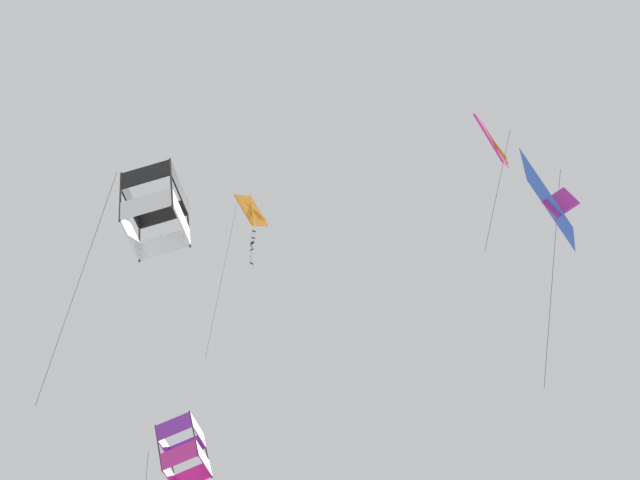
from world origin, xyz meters
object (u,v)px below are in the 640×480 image
(kite_delta_near_left, at_px, (552,202))
(kite_diamond_highest, at_px, (492,141))
(kite_box_upper_right, at_px, (155,209))
(kite_box_far_centre, at_px, (183,451))
(kite_diamond_near_right, at_px, (251,211))

(kite_delta_near_left, xyz_separation_m, kite_diamond_highest, (0.30, 1.04, 3.39))
(kite_box_upper_right, bearing_deg, kite_box_far_centre, -171.24)
(kite_delta_near_left, bearing_deg, kite_diamond_near_right, -102.61)
(kite_diamond_near_right, height_order, kite_box_upper_right, kite_diamond_near_right)
(kite_diamond_highest, xyz_separation_m, kite_box_upper_right, (-0.12, 9.75, -3.68))
(kite_box_far_centre, distance_m, kite_diamond_near_right, 14.70)
(kite_diamond_highest, bearing_deg, kite_box_upper_right, -60.50)
(kite_delta_near_left, xyz_separation_m, kite_box_far_centre, (6.74, 10.24, -3.43))
(kite_diamond_near_right, bearing_deg, kite_box_far_centre, 10.83)
(kite_diamond_near_right, distance_m, kite_box_upper_right, 14.56)
(kite_delta_near_left, xyz_separation_m, kite_diamond_near_right, (9.21, 9.28, 11.04))
(kite_delta_near_left, bearing_deg, kite_box_upper_right, -58.76)
(kite_box_upper_right, bearing_deg, kite_diamond_near_right, -176.00)
(kite_box_far_centre, xyz_separation_m, kite_diamond_near_right, (2.47, -0.97, 14.46))
(kite_diamond_highest, xyz_separation_m, kite_diamond_near_right, (8.91, 8.24, 7.64))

